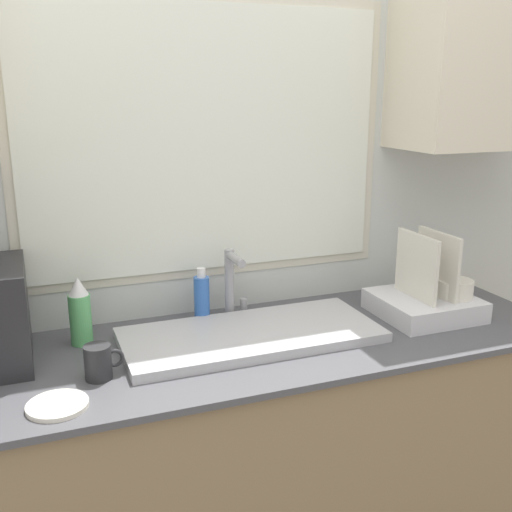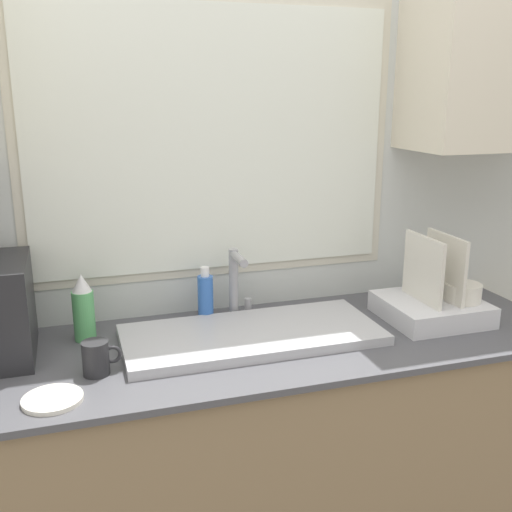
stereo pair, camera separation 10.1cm
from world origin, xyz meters
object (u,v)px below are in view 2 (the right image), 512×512
at_px(faucet, 236,280).
at_px(dish_rack, 435,302).
at_px(spray_bottle, 83,308).
at_px(soap_bottle, 206,297).
at_px(mug_near_sink, 97,358).

bearing_deg(faucet, dish_rack, -18.42).
relative_size(faucet, spray_bottle, 1.12).
distance_m(soap_bottle, mug_near_sink, 0.48).
bearing_deg(soap_bottle, mug_near_sink, -141.40).
distance_m(dish_rack, soap_bottle, 0.77).
bearing_deg(faucet, soap_bottle, 177.20).
bearing_deg(mug_near_sink, dish_rack, 4.12).
relative_size(spray_bottle, soap_bottle, 1.13).
height_order(dish_rack, mug_near_sink, dish_rack).
xyz_separation_m(soap_bottle, mug_near_sink, (-0.37, -0.30, -0.04)).
bearing_deg(spray_bottle, dish_rack, -8.83).
xyz_separation_m(faucet, dish_rack, (0.63, -0.21, -0.08)).
bearing_deg(dish_rack, soap_bottle, 163.70).
bearing_deg(mug_near_sink, soap_bottle, 38.60).
height_order(faucet, mug_near_sink, faucet).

